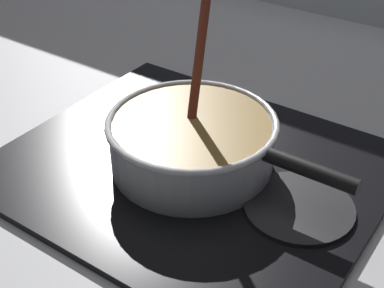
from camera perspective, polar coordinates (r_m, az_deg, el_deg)
The scene contains 5 objects.
ground at distance 0.88m, azimuth -7.85°, elevation -3.11°, with size 2.40×1.60×0.04m, color #B7B7BC.
hob_plate at distance 0.85m, azimuth 0.00°, elevation -2.47°, with size 0.56×0.48×0.01m, color black.
burner_ring at distance 0.84m, azimuth 0.00°, elevation -1.93°, with size 0.20×0.20×0.01m, color #592D0C.
spare_burner at distance 0.78m, azimuth 11.05°, elevation -6.41°, with size 0.15×0.15×0.01m, color #262628.
cooking_pan at distance 0.82m, azimuth 0.08°, elevation 0.30°, with size 0.38×0.26×0.28m.
Camera 1 is at (0.49, -0.50, 0.51)m, focal length 51.30 mm.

